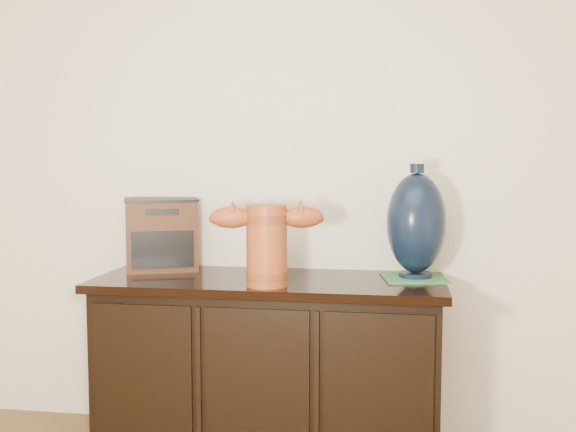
% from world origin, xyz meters
% --- Properties ---
extents(sideboard, '(1.46, 0.56, 0.75)m').
position_xyz_m(sideboard, '(0.00, 2.23, 0.39)').
color(sideboard, black).
rests_on(sideboard, ground).
extents(terracotta_vessel, '(0.46, 0.19, 0.32)m').
position_xyz_m(terracotta_vessel, '(0.02, 2.06, 0.94)').
color(terracotta_vessel, '#9E481C').
rests_on(terracotta_vessel, sideboard).
extents(tv_radio, '(0.39, 0.36, 0.32)m').
position_xyz_m(tv_radio, '(-0.52, 2.38, 0.92)').
color(tv_radio, '#432310').
rests_on(tv_radio, sideboard).
extents(green_mat, '(0.29, 0.29, 0.01)m').
position_xyz_m(green_mat, '(0.60, 2.31, 0.76)').
color(green_mat, '#327139').
rests_on(green_mat, sideboard).
extents(lamp_base, '(0.28, 0.28, 0.47)m').
position_xyz_m(lamp_base, '(0.61, 2.31, 0.99)').
color(lamp_base, black).
rests_on(lamp_base, green_mat).
extents(spray_can, '(0.06, 0.06, 0.18)m').
position_xyz_m(spray_can, '(-0.02, 2.36, 0.84)').
color(spray_can, '#550E0E').
rests_on(spray_can, sideboard).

